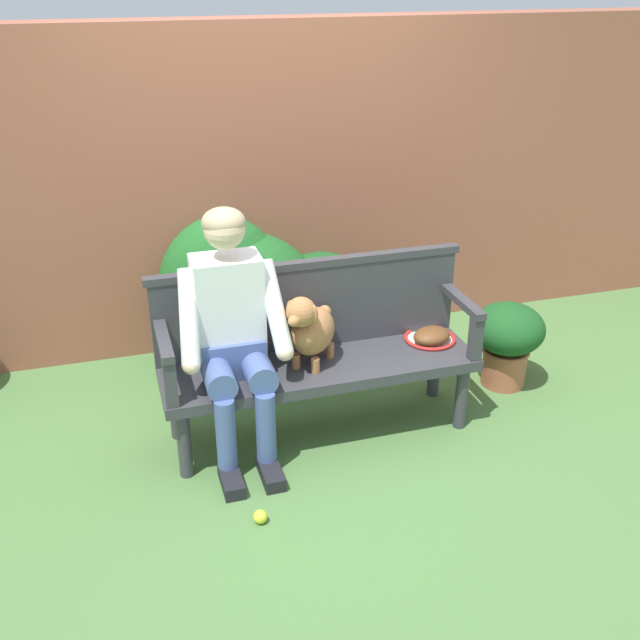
# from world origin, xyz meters

# --- Properties ---
(ground_plane) EXTENTS (40.00, 40.00, 0.00)m
(ground_plane) POSITION_xyz_m (0.00, 0.00, 0.00)
(ground_plane) COLOR #4C753D
(brick_garden_fence) EXTENTS (8.00, 0.30, 2.04)m
(brick_garden_fence) POSITION_xyz_m (0.00, 1.34, 1.02)
(brick_garden_fence) COLOR #9E5642
(brick_garden_fence) RESTS_ON ground
(hedge_bush_far_left) EXTENTS (0.80, 0.62, 0.96)m
(hedge_bush_far_left) POSITION_xyz_m (-0.33, 1.00, 0.48)
(hedge_bush_far_left) COLOR #1E5B23
(hedge_bush_far_left) RESTS_ON ground
(hedge_bush_far_right) EXTENTS (1.00, 0.86, 0.85)m
(hedge_bush_far_right) POSITION_xyz_m (-0.23, 0.96, 0.42)
(hedge_bush_far_right) COLOR #1E5B23
(hedge_bush_far_right) RESTS_ON ground
(hedge_bush_mid_left) EXTENTS (0.74, 0.65, 0.63)m
(hedge_bush_mid_left) POSITION_xyz_m (0.31, 1.01, 0.32)
(hedge_bush_mid_left) COLOR #194C1E
(hedge_bush_mid_left) RESTS_ON ground
(garden_bench) EXTENTS (1.67, 0.47, 0.43)m
(garden_bench) POSITION_xyz_m (0.00, 0.00, 0.37)
(garden_bench) COLOR #38383D
(garden_bench) RESTS_ON ground
(bench_backrest) EXTENTS (1.71, 0.06, 0.50)m
(bench_backrest) POSITION_xyz_m (0.00, 0.21, 0.68)
(bench_backrest) COLOR #38383D
(bench_backrest) RESTS_ON garden_bench
(bench_armrest_left_end) EXTENTS (0.06, 0.47, 0.28)m
(bench_armrest_left_end) POSITION_xyz_m (-0.80, -0.09, 0.63)
(bench_armrest_left_end) COLOR #38383D
(bench_armrest_left_end) RESTS_ON garden_bench
(bench_armrest_right_end) EXTENTS (0.06, 0.47, 0.28)m
(bench_armrest_right_end) POSITION_xyz_m (0.80, -0.09, 0.63)
(bench_armrest_right_end) COLOR #38383D
(bench_armrest_right_end) RESTS_ON garden_bench
(person_seated) EXTENTS (0.56, 0.64, 1.30)m
(person_seated) POSITION_xyz_m (-0.46, -0.01, 0.71)
(person_seated) COLOR black
(person_seated) RESTS_ON ground
(dog_on_bench) EXTENTS (0.37, 0.39, 0.43)m
(dog_on_bench) POSITION_xyz_m (-0.06, -0.01, 0.64)
(dog_on_bench) COLOR #AD7042
(dog_on_bench) RESTS_ON garden_bench
(tennis_racket) EXTENTS (0.37, 0.58, 0.03)m
(tennis_racket) POSITION_xyz_m (0.67, 0.10, 0.44)
(tennis_racket) COLOR red
(tennis_racket) RESTS_ON garden_bench
(baseball_glove) EXTENTS (0.26, 0.22, 0.09)m
(baseball_glove) POSITION_xyz_m (0.66, 0.04, 0.48)
(baseball_glove) COLOR brown
(baseball_glove) RESTS_ON garden_bench
(tennis_ball) EXTENTS (0.07, 0.07, 0.07)m
(tennis_ball) POSITION_xyz_m (-0.48, -0.63, 0.03)
(tennis_ball) COLOR #CCDB33
(tennis_ball) RESTS_ON ground
(potted_plant) EXTENTS (0.43, 0.43, 0.52)m
(potted_plant) POSITION_xyz_m (1.22, 0.17, 0.31)
(potted_plant) COLOR #A85B3D
(potted_plant) RESTS_ON ground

